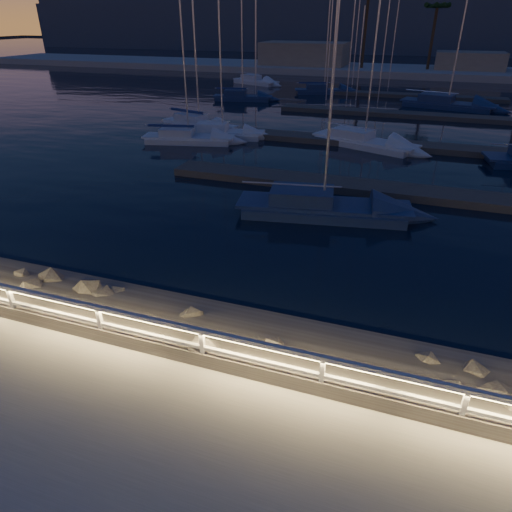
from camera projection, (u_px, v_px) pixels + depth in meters
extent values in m
plane|color=#AFA89E|center=(279.00, 382.00, 10.93)|extent=(400.00, 400.00, 0.00)
cube|color=#AFA89E|center=(242.00, 471.00, 8.89)|extent=(240.00, 5.00, 0.20)
cube|color=slate|center=(295.00, 353.00, 12.32)|extent=(240.00, 3.45, 1.29)
plane|color=black|center=(415.00, 71.00, 77.94)|extent=(320.00, 320.00, 0.00)
plane|color=black|center=(278.00, 417.00, 11.49)|extent=(400.00, 400.00, 0.00)
cube|color=silver|center=(12.00, 302.00, 13.04)|extent=(0.11, 0.11, 1.00)
cube|color=silver|center=(101.00, 323.00, 12.16)|extent=(0.11, 0.11, 1.00)
cube|color=silver|center=(203.00, 347.00, 11.28)|extent=(0.11, 0.11, 1.00)
cube|color=silver|center=(322.00, 375.00, 10.40)|extent=(0.11, 0.11, 1.00)
cube|color=silver|center=(463.00, 409.00, 9.52)|extent=(0.11, 0.11, 1.00)
cube|color=silver|center=(280.00, 349.00, 10.46)|extent=(44.00, 0.12, 0.12)
cube|color=silver|center=(280.00, 365.00, 10.69)|extent=(44.00, 0.09, 0.09)
cube|color=#FFDB72|center=(280.00, 352.00, 10.48)|extent=(44.00, 0.04, 0.03)
sphere|color=slate|center=(345.00, 385.00, 10.78)|extent=(0.90, 0.90, 0.90)
sphere|color=slate|center=(503.00, 383.00, 11.38)|extent=(0.88, 0.88, 0.88)
cube|color=#575148|center=(365.00, 188.00, 24.46)|extent=(22.00, 2.00, 0.40)
cube|color=#575148|center=(384.00, 144.00, 32.80)|extent=(22.00, 2.00, 0.40)
cube|color=#575148|center=(396.00, 114.00, 42.81)|extent=(22.00, 2.00, 0.40)
cube|color=#575148|center=(404.00, 95.00, 52.82)|extent=(22.00, 2.00, 0.40)
cube|color=#AFA89E|center=(413.00, 72.00, 72.74)|extent=(160.00, 14.00, 1.20)
cube|color=gray|center=(304.00, 56.00, 77.10)|extent=(14.00, 8.00, 4.00)
cube|color=gray|center=(469.00, 63.00, 70.53)|extent=(10.00, 6.00, 3.00)
cylinder|color=#483421|center=(365.00, 31.00, 70.70)|extent=(0.44, 0.44, 10.50)
cylinder|color=#483421|center=(432.00, 37.00, 68.94)|extent=(0.44, 0.44, 9.00)
cube|color=#364053|center=(426.00, 32.00, 117.50)|extent=(220.00, 30.00, 14.00)
cube|color=#364053|center=(226.00, 22.00, 142.55)|extent=(120.00, 25.00, 18.00)
cube|color=silver|center=(223.00, 135.00, 35.35)|extent=(6.16, 2.93, 0.50)
cube|color=silver|center=(223.00, 131.00, 35.20)|extent=(6.60, 2.72, 0.14)
cube|color=silver|center=(212.00, 127.00, 35.18)|extent=(2.51, 1.84, 0.59)
cylinder|color=#ADADB2|center=(220.00, 58.00, 32.76)|extent=(0.11, 0.11, 10.27)
cylinder|color=#ADADB2|center=(207.00, 120.00, 35.02)|extent=(3.66, 0.69, 0.07)
cube|color=navy|center=(323.00, 212.00, 21.57)|extent=(7.76, 3.73, 0.58)
cube|color=navy|center=(324.00, 204.00, 21.40)|extent=(8.31, 3.47, 0.16)
cube|color=navy|center=(302.00, 196.00, 21.38)|extent=(3.17, 2.33, 0.69)
cylinder|color=#ADADB2|center=(335.00, 52.00, 18.34)|extent=(0.13, 0.13, 12.93)
cylinder|color=#ADADB2|center=(291.00, 184.00, 21.21)|extent=(4.60, 0.88, 0.08)
cube|color=silver|center=(364.00, 144.00, 32.88)|extent=(7.51, 4.82, 0.51)
cube|color=silver|center=(365.00, 140.00, 32.73)|extent=(7.94, 4.70, 0.14)
cube|color=silver|center=(353.00, 133.00, 33.15)|extent=(3.24, 2.67, 0.61)
cylinder|color=#ADADB2|center=(375.00, 43.00, 29.79)|extent=(0.11, 0.11, 12.39)
cylinder|color=#ADADB2|center=(348.00, 126.00, 33.22)|extent=(4.18, 1.70, 0.07)
cube|color=silver|center=(200.00, 128.00, 37.85)|extent=(6.80, 3.93, 0.55)
cube|color=silver|center=(199.00, 123.00, 37.69)|extent=(7.22, 3.78, 0.15)
cube|color=silver|center=(191.00, 118.00, 37.99)|extent=(2.87, 2.27, 0.65)
cylinder|color=#ADADB2|center=(195.00, 48.00, 35.03)|extent=(0.12, 0.12, 11.21)
cylinder|color=#ADADB2|center=(187.00, 111.00, 38.00)|extent=(3.88, 1.24, 0.08)
cube|color=silver|center=(189.00, 141.00, 33.89)|extent=(6.52, 3.46, 0.48)
cube|color=silver|center=(189.00, 136.00, 33.75)|extent=(6.95, 3.28, 0.13)
cube|color=silver|center=(177.00, 132.00, 33.68)|extent=(2.71, 2.07, 0.57)
cylinder|color=#ADADB2|center=(183.00, 56.00, 31.19)|extent=(0.11, 0.11, 10.77)
cylinder|color=#ADADB2|center=(171.00, 126.00, 33.52)|extent=(3.79, 0.98, 0.07)
cube|color=navy|center=(243.00, 99.00, 50.77)|extent=(6.27, 3.17, 0.51)
cube|color=navy|center=(243.00, 96.00, 50.62)|extent=(6.70, 2.97, 0.14)
cube|color=navy|center=(235.00, 93.00, 50.57)|extent=(2.58, 1.94, 0.60)
cylinder|color=#ADADB2|center=(242.00, 44.00, 48.15)|extent=(0.11, 0.11, 10.40)
cylinder|color=#ADADB2|center=(231.00, 88.00, 50.40)|extent=(3.68, 0.83, 0.07)
cube|color=navy|center=(447.00, 107.00, 46.55)|extent=(8.90, 4.81, 0.61)
cube|color=navy|center=(448.00, 103.00, 46.36)|extent=(9.48, 4.58, 0.17)
cube|color=navy|center=(437.00, 98.00, 46.76)|extent=(3.71, 2.86, 0.72)
cylinder|color=#ADADB2|center=(463.00, 20.00, 42.88)|extent=(0.13, 0.13, 14.70)
cylinder|color=#ADADB2|center=(432.00, 92.00, 46.79)|extent=(5.15, 1.38, 0.09)
cube|color=silver|center=(256.00, 83.00, 62.89)|extent=(6.87, 4.56, 0.55)
cube|color=silver|center=(256.00, 80.00, 62.73)|extent=(7.24, 4.47, 0.15)
cube|color=silver|center=(251.00, 77.00, 63.11)|extent=(2.98, 2.50, 0.66)
cylinder|color=#ADADB2|center=(256.00, 34.00, 60.04)|extent=(0.12, 0.12, 11.34)
cylinder|color=#ADADB2|center=(249.00, 73.00, 63.14)|extent=(3.79, 1.67, 0.08)
cube|color=navy|center=(324.00, 92.00, 55.30)|extent=(6.81, 4.14, 0.50)
cube|color=navy|center=(324.00, 90.00, 55.15)|extent=(7.22, 4.01, 0.14)
cube|color=navy|center=(317.00, 87.00, 55.01)|extent=(2.90, 2.35, 0.60)
cylinder|color=#ADADB2|center=(328.00, 37.00, 52.49)|extent=(0.11, 0.11, 11.22)
cylinder|color=#ADADB2|center=(313.00, 83.00, 54.79)|extent=(3.84, 1.38, 0.07)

